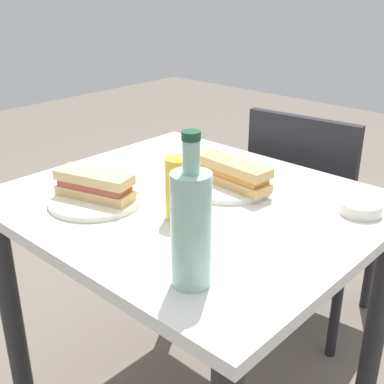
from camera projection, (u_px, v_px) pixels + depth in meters
dining_table at (192, 242)px, 1.36m from camera, size 0.93×0.81×0.73m
chair_far at (307, 210)px, 1.81m from camera, size 0.44×0.44×0.86m
plate_near at (228, 185)px, 1.38m from camera, size 0.24×0.24×0.01m
baguette_sandwich_near at (228, 171)px, 1.36m from camera, size 0.26×0.09×0.07m
knife_near at (238, 176)px, 1.41m from camera, size 0.18×0.03×0.01m
plate_far at (96, 200)px, 1.29m from camera, size 0.24×0.24×0.01m
baguette_sandwich_far at (94, 185)px, 1.27m from camera, size 0.22×0.12×0.07m
knife_far at (104, 188)px, 1.33m from camera, size 0.16×0.10×0.01m
water_bottle at (191, 227)px, 0.91m from camera, size 0.08×0.08×0.30m
beer_glass at (178, 189)px, 1.18m from camera, size 0.06×0.06×0.15m
olive_bowl at (361, 208)px, 1.23m from camera, size 0.10×0.10×0.03m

